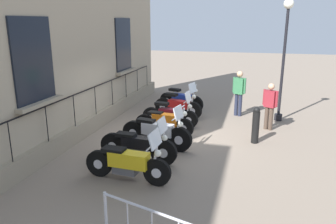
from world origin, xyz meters
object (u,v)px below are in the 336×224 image
object	(u,v)px
motorcycle_white	(157,133)
motorcycle_orange	(164,122)
bollard	(256,125)
motorcycle_black	(139,146)
motorcycle_yellow	(128,163)
motorcycle_red	(178,106)
motorcycle_blue	(181,100)
motorcycle_maroon	(170,115)
pedestrian_walking	(239,91)
lamppost	(284,52)
pedestrian_standing	(270,104)

from	to	relation	value
motorcycle_white	motorcycle_orange	bearing A→B (deg)	94.32
bollard	motorcycle_black	bearing A→B (deg)	-142.76
motorcycle_yellow	bollard	bearing A→B (deg)	49.92
motorcycle_white	motorcycle_red	bearing A→B (deg)	92.44
motorcycle_yellow	motorcycle_blue	distance (m)	6.36
motorcycle_maroon	pedestrian_walking	world-z (taller)	pedestrian_walking
motorcycle_yellow	motorcycle_white	xyz separation A→B (m)	(0.02, 2.15, 0.00)
lamppost	pedestrian_walking	distance (m)	2.15
motorcycle_blue	pedestrian_standing	size ratio (longest dim) A/B	1.22
motorcycle_white	motorcycle_blue	distance (m)	4.21
pedestrian_walking	lamppost	bearing A→B (deg)	-9.29
motorcycle_orange	motorcycle_yellow	bearing A→B (deg)	-88.93
motorcycle_red	motorcycle_blue	xyz separation A→B (m)	(-0.11, 0.95, -0.00)
lamppost	pedestrian_walking	xyz separation A→B (m)	(-1.49, 0.24, -1.53)
lamppost	bollard	bearing A→B (deg)	-107.02
motorcycle_black	bollard	xyz separation A→B (m)	(2.92, 2.22, 0.12)
motorcycle_orange	motorcycle_maroon	xyz separation A→B (m)	(-0.05, 0.95, -0.02)
motorcycle_blue	bollard	distance (m)	4.28
motorcycle_red	lamppost	xyz separation A→B (m)	(3.70, 0.52, 2.10)
motorcycle_yellow	motorcycle_orange	xyz separation A→B (m)	(-0.06, 3.24, -0.02)
motorcycle_maroon	pedestrian_walking	size ratio (longest dim) A/B	1.15
motorcycle_blue	bollard	world-z (taller)	bollard
motorcycle_maroon	bollard	world-z (taller)	motorcycle_maroon
motorcycle_white	motorcycle_black	bearing A→B (deg)	-98.90
motorcycle_red	bollard	world-z (taller)	motorcycle_red
motorcycle_blue	pedestrian_walking	distance (m)	2.39
motorcycle_maroon	motorcycle_red	distance (m)	1.21
motorcycle_black	motorcycle_blue	size ratio (longest dim) A/B	1.11
bollard	pedestrian_walking	bearing A→B (deg)	103.54
motorcycle_yellow	motorcycle_black	bearing A→B (deg)	97.67
motorcycle_maroon	bollard	xyz separation A→B (m)	(2.88, -0.89, 0.16)
motorcycle_yellow	pedestrian_standing	world-z (taller)	pedestrian_standing
motorcycle_blue	motorcycle_white	bearing A→B (deg)	-86.66
motorcycle_maroon	lamppost	world-z (taller)	lamppost
motorcycle_white	bollard	bearing A→B (deg)	22.71
motorcycle_maroon	motorcycle_black	bearing A→B (deg)	-90.71
motorcycle_white	pedestrian_standing	bearing A→B (deg)	39.07
motorcycle_blue	motorcycle_red	bearing A→B (deg)	-83.61
motorcycle_orange	pedestrian_walking	distance (m)	3.68
motorcycle_blue	motorcycle_black	bearing A→B (deg)	-89.15
lamppost	motorcycle_maroon	bearing A→B (deg)	-154.78
pedestrian_standing	motorcycle_blue	bearing A→B (deg)	154.52
motorcycle_yellow	motorcycle_black	world-z (taller)	motorcycle_yellow
motorcycle_maroon	pedestrian_walking	bearing A→B (deg)	42.07
motorcycle_yellow	motorcycle_maroon	distance (m)	4.19
motorcycle_red	motorcycle_blue	bearing A→B (deg)	96.39
pedestrian_walking	motorcycle_white	bearing A→B (deg)	-117.19
motorcycle_blue	pedestrian_walking	world-z (taller)	pedestrian_walking
motorcycle_yellow	motorcycle_maroon	bearing A→B (deg)	91.46
motorcycle_yellow	motorcycle_blue	world-z (taller)	motorcycle_yellow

